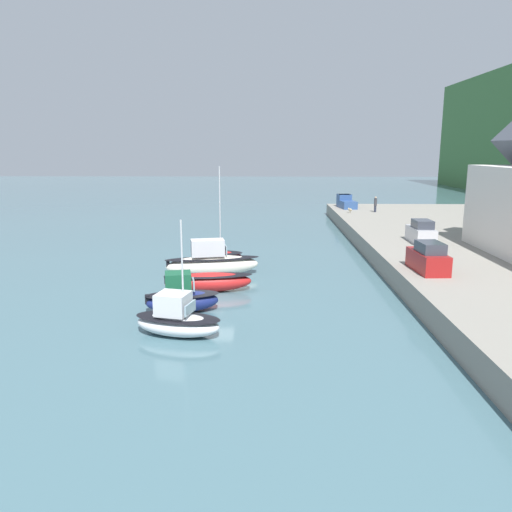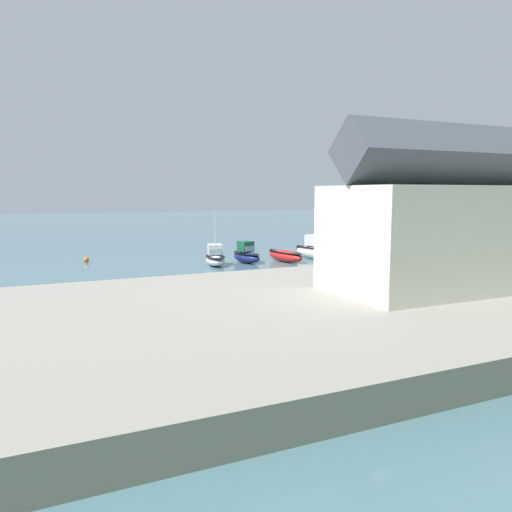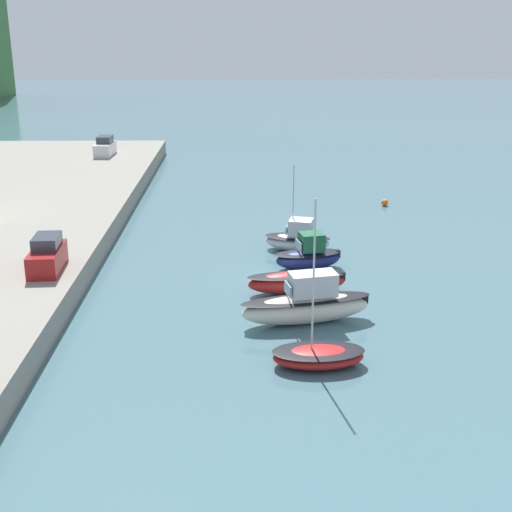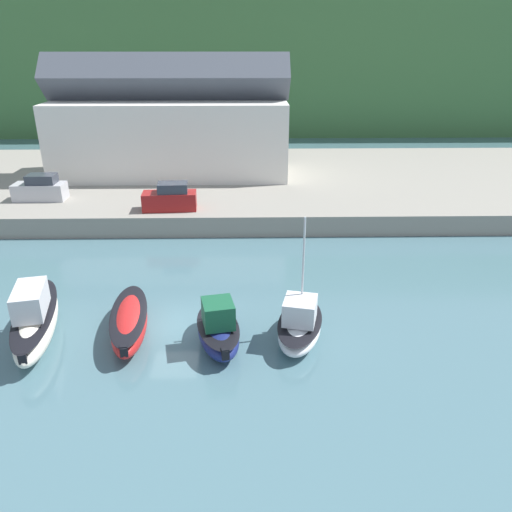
{
  "view_description": "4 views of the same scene",
  "coord_description": "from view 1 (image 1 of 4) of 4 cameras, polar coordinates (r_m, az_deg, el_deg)",
  "views": [
    {
      "loc": [
        32.83,
        3.67,
        10.14
      ],
      "look_at": [
        -4.57,
        2.68,
        2.13
      ],
      "focal_mm": 35.0,
      "sensor_mm": 36.0,
      "label": 1
    },
    {
      "loc": [
        26.15,
        52.02,
        8.33
      ],
      "look_at": [
        4.21,
        4.43,
        1.63
      ],
      "focal_mm": 35.0,
      "sensor_mm": 36.0,
      "label": 2
    },
    {
      "loc": [
        -44.47,
        2.44,
        16.8
      ],
      "look_at": [
        -2.17,
        1.88,
        2.53
      ],
      "focal_mm": 50.0,
      "sensor_mm": 36.0,
      "label": 3
    },
    {
      "loc": [
        4.04,
        -23.07,
        14.2
      ],
      "look_at": [
        4.55,
        3.42,
        2.58
      ],
      "focal_mm": 35.0,
      "sensor_mm": 36.0,
      "label": 4
    }
  ],
  "objects": [
    {
      "name": "ground_plane",
      "position": [
        34.56,
        -4.67,
        -5.02
      ],
      "size": [
        320.0,
        320.0,
        0.0
      ],
      "primitive_type": "plane",
      "color": "#476B75"
    },
    {
      "name": "parked_car_0",
      "position": [
        37.42,
        19.07,
        -0.28
      ],
      "size": [
        4.3,
        2.04,
        2.16
      ],
      "rotation": [
        0.0,
        0.0,
        1.63
      ],
      "color": "maroon",
      "rests_on": "quay_promenade"
    },
    {
      "name": "moored_boat_2",
      "position": [
        36.42,
        -5.5,
        -2.92
      ],
      "size": [
        2.72,
        6.62,
        1.41
      ],
      "rotation": [
        0.0,
        0.0,
        0.14
      ],
      "color": "red",
      "rests_on": "ground_plane"
    },
    {
      "name": "person_on_quay",
      "position": [
        71.26,
        13.49,
        5.79
      ],
      "size": [
        0.4,
        0.4,
        2.14
      ],
      "color": "#232838",
      "rests_on": "quay_promenade"
    },
    {
      "name": "moored_boat_0",
      "position": [
        46.15,
        -4.5,
        0.03
      ],
      "size": [
        2.75,
        4.87,
        8.7
      ],
      "rotation": [
        0.0,
        0.0,
        0.06
      ],
      "color": "red",
      "rests_on": "ground_plane"
    },
    {
      "name": "moored_boat_4",
      "position": [
        28.2,
        -9.0,
        -7.23
      ],
      "size": [
        3.26,
        5.31,
        6.5
      ],
      "rotation": [
        0.0,
        0.0,
        -0.23
      ],
      "color": "silver",
      "rests_on": "ground_plane"
    },
    {
      "name": "dog_on_quay",
      "position": [
        69.51,
        10.69,
        5.23
      ],
      "size": [
        0.85,
        0.64,
        0.68
      ],
      "rotation": [
        0.0,
        0.0,
        2.06
      ],
      "color": "tan",
      "rests_on": "quay_promenade"
    },
    {
      "name": "parked_car_1",
      "position": [
        48.84,
        18.35,
        2.53
      ],
      "size": [
        4.2,
        1.81,
        2.16
      ],
      "rotation": [
        0.0,
        0.0,
        1.57
      ],
      "color": "#B7B7BC",
      "rests_on": "quay_promenade"
    },
    {
      "name": "pickup_truck_0",
      "position": [
        75.97,
        10.23,
        6.09
      ],
      "size": [
        4.93,
        2.53,
        1.9
      ],
      "rotation": [
        0.0,
        0.0,
        1.7
      ],
      "color": "#2D4C84",
      "rests_on": "quay_promenade"
    },
    {
      "name": "moored_boat_3",
      "position": [
        32.11,
        -8.5,
        -4.71
      ],
      "size": [
        2.93,
        4.99,
        2.57
      ],
      "rotation": [
        0.0,
        0.0,
        0.2
      ],
      "color": "navy",
      "rests_on": "ground_plane"
    },
    {
      "name": "moored_boat_1",
      "position": [
        40.84,
        -5.08,
        -0.72
      ],
      "size": [
        3.53,
        7.95,
        3.02
      ],
      "rotation": [
        0.0,
        0.0,
        0.22
      ],
      "color": "white",
      "rests_on": "ground_plane"
    }
  ]
}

